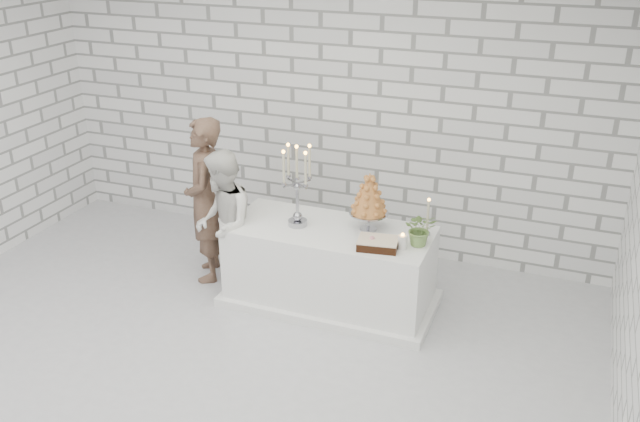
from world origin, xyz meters
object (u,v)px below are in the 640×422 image
Objects in this scene: bride at (223,224)px; groom at (205,200)px; croquembouche at (369,202)px; candelabra at (297,186)px; cake_table at (330,266)px.

groom is at bearing -150.52° from bride.
bride is at bearing -168.37° from croquembouche.
groom reaches higher than candelabra.
croquembouche is at bearing 18.45° from cake_table.
cake_table is 1.36m from groom.
groom reaches higher than croquembouche.
candelabra reaches higher than bride.
groom is 3.01× the size of croquembouche.
croquembouche is (0.62, 0.14, -0.11)m from candelabra.
bride is 0.82m from candelabra.
cake_table is 0.81m from candelabra.
bride is at bearing -170.66° from cake_table.
bride is (0.30, -0.21, -0.11)m from groom.
groom is 1.15× the size of bride.
groom reaches higher than bride.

